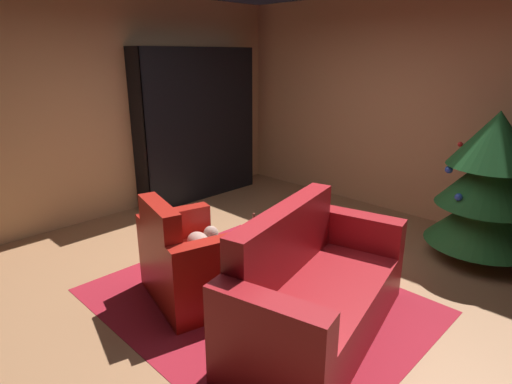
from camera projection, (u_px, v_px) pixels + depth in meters
name	position (u px, v px, depth m)	size (l,w,h in m)	color
ground_plane	(261.00, 282.00, 3.93)	(6.36, 6.36, 0.00)	#986946
wall_back	(408.00, 108.00, 5.31)	(5.37, 0.06, 2.76)	tan
wall_left	(109.00, 108.00, 5.28)	(0.06, 5.42, 2.76)	tan
area_rug	(256.00, 301.00, 3.64)	(2.67, 2.15, 0.01)	maroon
bookshelf_unit	(205.00, 126.00, 6.11)	(0.35, 1.89, 2.12)	black
armchair_red	(189.00, 264.00, 3.60)	(1.05, 0.87, 0.91)	maroon
couch_red	(314.00, 293.00, 3.15)	(1.16, 1.87, 0.96)	maroon
coffee_table	(254.00, 253.00, 3.63)	(0.70, 0.70, 0.43)	black
book_stack_on_table	(252.00, 245.00, 3.63)	(0.22, 0.18, 0.06)	#B73422
bottle_on_table	(254.00, 229.00, 3.77)	(0.07, 0.07, 0.26)	#5A2C21
decorated_tree	(488.00, 186.00, 4.15)	(1.06, 1.06, 1.53)	brown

